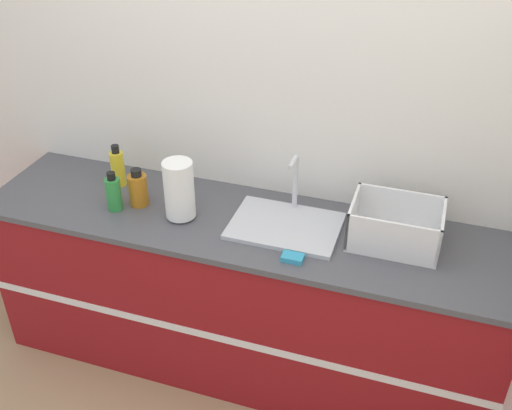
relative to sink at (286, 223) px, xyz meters
name	(u,v)px	position (x,y,z in m)	size (l,w,h in m)	color
ground_plane	(223,400)	(-0.21, -0.32, -0.91)	(12.00, 12.00, 0.00)	tan
wall_back	(263,109)	(-0.21, 0.31, 0.39)	(4.84, 0.06, 2.60)	silver
counter_cabinet	(242,294)	(-0.21, -0.02, -0.46)	(2.46, 0.62, 0.89)	maroon
sink	(286,223)	(0.00, 0.00, 0.00)	(0.48, 0.35, 0.29)	silver
paper_towel_roll	(179,190)	(-0.48, -0.07, 0.12)	(0.14, 0.14, 0.28)	#4C4C51
dish_rack	(395,229)	(0.47, 0.04, 0.05)	(0.38, 0.27, 0.19)	white
bottle_yellow	(118,168)	(-0.89, 0.10, 0.08)	(0.07, 0.07, 0.22)	yellow
bottle_green	(114,193)	(-0.80, -0.11, 0.07)	(0.07, 0.07, 0.19)	#2D8C3D
bottle_amber	(138,189)	(-0.71, -0.03, 0.06)	(0.09, 0.09, 0.19)	#B26B19
sponge	(293,258)	(0.09, -0.22, -0.01)	(0.09, 0.06, 0.02)	#3399BF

